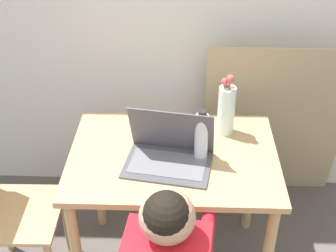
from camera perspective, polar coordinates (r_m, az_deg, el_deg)
dining_table at (r=2.22m, az=0.63°, el=-5.81°), size 0.96×0.68×0.75m
laptop at (r=2.07m, az=0.15°, el=-3.02°), size 0.41×0.32×0.25m
flower_vase at (r=2.23m, az=7.14°, el=2.20°), size 0.08×0.08×0.32m
water_bottle at (r=2.06m, az=4.09°, el=-1.28°), size 0.06×0.06×0.25m
cardboard_panel at (r=2.81m, az=12.74°, el=0.08°), size 0.82×0.16×1.05m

